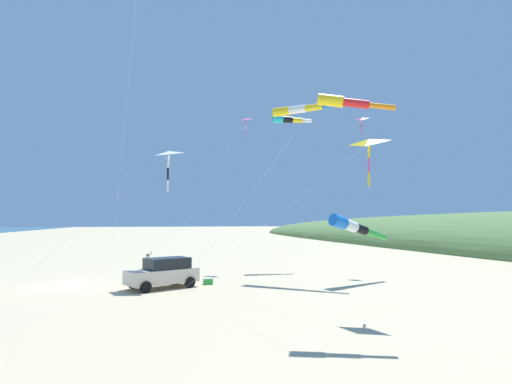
{
  "coord_description": "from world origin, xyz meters",
  "views": [
    {
      "loc": [
        4.85,
        -27.6,
        4.12
      ],
      "look_at": [
        11.96,
        -2.83,
        6.07
      ],
      "focal_mm": 27.46,
      "sensor_mm": 36.0,
      "label": 1
    }
  ],
  "objects_px": {
    "parked_car": "(164,272)",
    "cooler_box": "(208,281)",
    "kite_windsock_striped_overhead": "(344,102)",
    "person_adult_flyer": "(148,262)",
    "kite_delta_purple_drifting": "(245,120)",
    "kite_windsock_red_high_left": "(353,227)",
    "kite_delta_green_low_center": "(169,154)",
    "kite_delta_black_fish_shape": "(361,120)",
    "kite_windsock_white_trailing": "(302,109)",
    "kite_windsock_magenta_far_left": "(287,120)",
    "kite_delta_teal_far_right": "(368,143)"
  },
  "relations": [
    {
      "from": "kite_delta_teal_far_right",
      "to": "kite_delta_purple_drifting",
      "type": "height_order",
      "value": "kite_delta_purple_drifting"
    },
    {
      "from": "kite_windsock_striped_overhead",
      "to": "parked_car",
      "type": "bearing_deg",
      "value": 123.38
    },
    {
      "from": "kite_delta_green_low_center",
      "to": "cooler_box",
      "type": "bearing_deg",
      "value": -22.89
    },
    {
      "from": "cooler_box",
      "to": "kite_windsock_striped_overhead",
      "type": "height_order",
      "value": "kite_windsock_striped_overhead"
    },
    {
      "from": "kite_windsock_red_high_left",
      "to": "kite_delta_black_fish_shape",
      "type": "bearing_deg",
      "value": 53.56
    },
    {
      "from": "cooler_box",
      "to": "kite_delta_purple_drifting",
      "type": "height_order",
      "value": "kite_delta_purple_drifting"
    },
    {
      "from": "person_adult_flyer",
      "to": "kite_windsock_red_high_left",
      "type": "bearing_deg",
      "value": -28.88
    },
    {
      "from": "kite_windsock_white_trailing",
      "to": "kite_windsock_striped_overhead",
      "type": "bearing_deg",
      "value": -105.44
    },
    {
      "from": "person_adult_flyer",
      "to": "kite_windsock_magenta_far_left",
      "type": "relative_size",
      "value": 0.12
    },
    {
      "from": "kite_delta_black_fish_shape",
      "to": "kite_windsock_white_trailing",
      "type": "bearing_deg",
      "value": -165.23
    },
    {
      "from": "parked_car",
      "to": "kite_windsock_magenta_far_left",
      "type": "relative_size",
      "value": 0.3
    },
    {
      "from": "person_adult_flyer",
      "to": "kite_delta_teal_far_right",
      "type": "relative_size",
      "value": 0.2
    },
    {
      "from": "kite_delta_green_low_center",
      "to": "kite_windsock_striped_overhead",
      "type": "bearing_deg",
      "value": -61.58
    },
    {
      "from": "parked_car",
      "to": "kite_delta_teal_far_right",
      "type": "height_order",
      "value": "kite_delta_teal_far_right"
    },
    {
      "from": "person_adult_flyer",
      "to": "kite_delta_purple_drifting",
      "type": "relative_size",
      "value": 0.14
    },
    {
      "from": "cooler_box",
      "to": "parked_car",
      "type": "bearing_deg",
      "value": -167.24
    },
    {
      "from": "kite_delta_green_low_center",
      "to": "kite_windsock_white_trailing",
      "type": "relative_size",
      "value": 0.76
    },
    {
      "from": "parked_car",
      "to": "cooler_box",
      "type": "distance_m",
      "value": 3.07
    },
    {
      "from": "person_adult_flyer",
      "to": "kite_delta_green_low_center",
      "type": "xyz_separation_m",
      "value": [
        1.16,
        -4.18,
        7.71
      ]
    },
    {
      "from": "kite_delta_green_low_center",
      "to": "kite_windsock_red_high_left",
      "type": "xyz_separation_m",
      "value": [
        12.2,
        -3.19,
        -4.93
      ]
    },
    {
      "from": "kite_windsock_magenta_far_left",
      "to": "kite_windsock_white_trailing",
      "type": "xyz_separation_m",
      "value": [
        -1.11,
        -6.52,
        -0.88
      ]
    },
    {
      "from": "kite_windsock_striped_overhead",
      "to": "kite_windsock_white_trailing",
      "type": "relative_size",
      "value": 0.92
    },
    {
      "from": "parked_car",
      "to": "person_adult_flyer",
      "type": "xyz_separation_m",
      "value": [
        -0.88,
        5.94,
        0.06
      ]
    },
    {
      "from": "kite_delta_green_low_center",
      "to": "kite_delta_teal_far_right",
      "type": "bearing_deg",
      "value": -50.98
    },
    {
      "from": "person_adult_flyer",
      "to": "kite_windsock_striped_overhead",
      "type": "distance_m",
      "value": 20.01
    },
    {
      "from": "kite_windsock_white_trailing",
      "to": "parked_car",
      "type": "bearing_deg",
      "value": -165.46
    },
    {
      "from": "parked_car",
      "to": "kite_delta_black_fish_shape",
      "type": "height_order",
      "value": "kite_delta_black_fish_shape"
    },
    {
      "from": "kite_windsock_white_trailing",
      "to": "kite_delta_green_low_center",
      "type": "bearing_deg",
      "value": -174.54
    },
    {
      "from": "parked_car",
      "to": "cooler_box",
      "type": "bearing_deg",
      "value": 12.76
    },
    {
      "from": "person_adult_flyer",
      "to": "kite_delta_black_fish_shape",
      "type": "relative_size",
      "value": 0.12
    },
    {
      "from": "kite_windsock_striped_overhead",
      "to": "kite_windsock_red_high_left",
      "type": "relative_size",
      "value": 1.01
    },
    {
      "from": "parked_car",
      "to": "kite_delta_black_fish_shape",
      "type": "relative_size",
      "value": 0.3
    },
    {
      "from": "kite_delta_black_fish_shape",
      "to": "kite_windsock_white_trailing",
      "type": "relative_size",
      "value": 1.17
    },
    {
      "from": "cooler_box",
      "to": "kite_windsock_magenta_far_left",
      "type": "xyz_separation_m",
      "value": [
        8.82,
        8.61,
        13.67
      ]
    },
    {
      "from": "kite_delta_purple_drifting",
      "to": "parked_car",
      "type": "bearing_deg",
      "value": -129.79
    },
    {
      "from": "cooler_box",
      "to": "kite_delta_green_low_center",
      "type": "height_order",
      "value": "kite_delta_green_low_center"
    },
    {
      "from": "kite_windsock_magenta_far_left",
      "to": "kite_delta_black_fish_shape",
      "type": "height_order",
      "value": "kite_windsock_magenta_far_left"
    },
    {
      "from": "person_adult_flyer",
      "to": "kite_delta_teal_far_right",
      "type": "height_order",
      "value": "kite_delta_teal_far_right"
    },
    {
      "from": "kite_windsock_striped_overhead",
      "to": "kite_windsock_magenta_far_left",
      "type": "relative_size",
      "value": 0.78
    },
    {
      "from": "kite_delta_black_fish_shape",
      "to": "kite_delta_purple_drifting",
      "type": "distance_m",
      "value": 10.36
    },
    {
      "from": "kite_delta_teal_far_right",
      "to": "kite_delta_purple_drifting",
      "type": "xyz_separation_m",
      "value": [
        -1.48,
        18.09,
        5.56
      ]
    },
    {
      "from": "parked_car",
      "to": "kite_windsock_red_high_left",
      "type": "relative_size",
      "value": 0.38
    },
    {
      "from": "cooler_box",
      "to": "kite_windsock_red_high_left",
      "type": "bearing_deg",
      "value": -12.29
    },
    {
      "from": "parked_car",
      "to": "kite_windsock_striped_overhead",
      "type": "height_order",
      "value": "kite_windsock_striped_overhead"
    },
    {
      "from": "kite_delta_green_low_center",
      "to": "kite_windsock_white_trailing",
      "type": "bearing_deg",
      "value": 5.46
    },
    {
      "from": "parked_car",
      "to": "kite_delta_green_low_center",
      "type": "height_order",
      "value": "kite_delta_green_low_center"
    },
    {
      "from": "kite_windsock_white_trailing",
      "to": "kite_windsock_magenta_far_left",
      "type": "bearing_deg",
      "value": 80.3
    },
    {
      "from": "kite_delta_green_low_center",
      "to": "kite_delta_purple_drifting",
      "type": "distance_m",
      "value": 11.33
    },
    {
      "from": "kite_delta_teal_far_right",
      "to": "kite_delta_green_low_center",
      "type": "distance_m",
      "value": 13.92
    },
    {
      "from": "person_adult_flyer",
      "to": "kite_delta_purple_drifting",
      "type": "distance_m",
      "value": 15.34
    }
  ]
}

